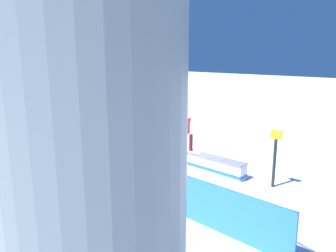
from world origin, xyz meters
TOP-DOWN VIEW (x-y plane):
  - ground_plane at (0.00, 0.00)m, footprint 120.00×120.00m
  - grind_box at (0.00, 0.00)m, footprint 5.16×0.75m
  - snowboarder at (0.17, 0.01)m, footprint 1.51×0.51m
  - safety_fence at (0.00, 3.31)m, footprint 11.79×0.64m
  - trail_marker at (-3.51, -0.40)m, footprint 0.40×0.10m

SIDE VIEW (x-z plane):
  - ground_plane at x=0.00m, z-range 0.00..0.00m
  - grind_box at x=0.00m, z-range -0.03..0.56m
  - safety_fence at x=0.00m, z-range 0.00..1.18m
  - trail_marker at x=-3.51m, z-range 0.07..2.00m
  - snowboarder at x=0.17m, z-range 0.65..2.15m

